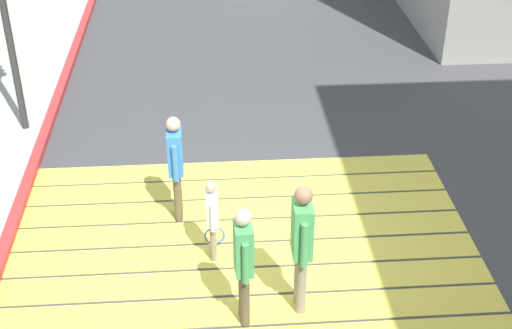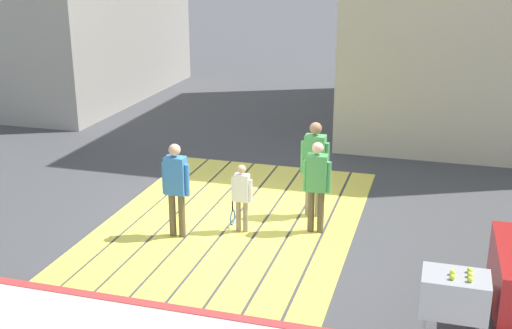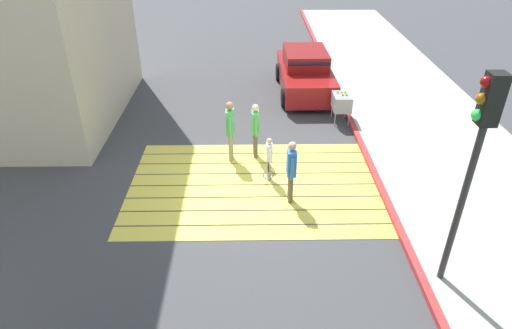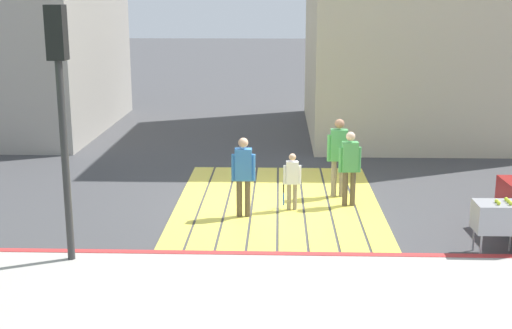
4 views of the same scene
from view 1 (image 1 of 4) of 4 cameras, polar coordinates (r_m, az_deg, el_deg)
The scene contains 7 objects.
ground_plane at distance 10.28m, azimuth -1.03°, elevation -6.08°, with size 120.00×120.00×0.00m, color #424244.
crosswalk_stripes at distance 10.28m, azimuth -1.03°, elevation -6.05°, with size 6.40×4.35×0.01m.
curb_painted at distance 10.62m, azimuth -18.93°, elevation -6.25°, with size 0.16×40.00×0.13m, color #BC3333.
pedestrian_adult_lead at distance 8.51m, azimuth -0.97°, elevation -7.27°, with size 0.23×0.48×1.61m.
pedestrian_adult_trailing at distance 8.65m, azimuth 3.56°, elevation -5.86°, with size 0.23×0.52×1.76m.
pedestrian_adult_side at distance 10.32m, azimuth -6.25°, elevation 0.27°, with size 0.21×0.48×1.64m.
pedestrian_child_with_racket at distance 9.64m, azimuth -3.40°, elevation -4.02°, with size 0.28×0.38×1.22m.
Camera 1 is at (-0.41, -8.15, 6.25)m, focal length 51.67 mm.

